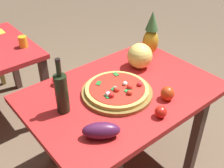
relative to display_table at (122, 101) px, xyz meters
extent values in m
plane|color=brown|center=(0.00, 0.00, -0.65)|extent=(10.00, 10.00, 0.00)
cube|color=#51352D|center=(0.38, -0.38, -0.30)|extent=(0.06, 0.06, 0.70)
cube|color=#51352D|center=(-0.38, 0.38, -0.30)|extent=(0.06, 0.06, 0.70)
cube|color=#51352D|center=(0.38, 0.38, -0.30)|extent=(0.06, 0.06, 0.70)
cube|color=red|center=(0.00, 0.00, 0.07)|extent=(1.24, 0.85, 0.04)
cube|color=#51352D|center=(-0.17, 0.80, -0.30)|extent=(0.06, 0.06, 0.70)
cube|color=#51352D|center=(-0.17, 1.54, -0.30)|extent=(0.06, 0.06, 0.70)
cube|color=olive|center=(-0.28, 1.71, -0.44)|extent=(0.04, 0.04, 0.41)
cylinder|color=olive|center=(-0.05, -0.01, 0.10)|extent=(0.45, 0.45, 0.02)
cylinder|color=#D7B955|center=(-0.05, -0.01, 0.13)|extent=(0.40, 0.40, 0.02)
cylinder|color=red|center=(-0.05, -0.01, 0.14)|extent=(0.35, 0.35, 0.00)
sphere|color=red|center=(-0.08, -0.03, 0.15)|extent=(0.04, 0.04, 0.04)
sphere|color=red|center=(0.00, -0.07, 0.15)|extent=(0.04, 0.04, 0.04)
sphere|color=red|center=(0.07, -0.08, 0.15)|extent=(0.03, 0.03, 0.03)
sphere|color=red|center=(-0.14, -0.06, 0.15)|extent=(0.04, 0.04, 0.04)
sphere|color=red|center=(-0.04, -0.11, 0.15)|extent=(0.04, 0.04, 0.04)
cube|color=#217D36|center=(-0.02, -0.08, 0.15)|extent=(0.05, 0.03, 0.00)
cube|color=#217A38|center=(-0.16, -0.04, 0.15)|extent=(0.03, 0.05, 0.00)
cube|color=#217736|center=(-0.08, -0.01, 0.15)|extent=(0.05, 0.04, 0.00)
cube|color=#25702C|center=(-0.12, 0.10, 0.15)|extent=(0.05, 0.05, 0.00)
cube|color=#2D7431|center=(0.04, 0.11, 0.15)|extent=(0.04, 0.05, 0.00)
sphere|color=white|center=(-0.07, -0.02, 0.15)|extent=(0.02, 0.02, 0.02)
sphere|color=white|center=(-0.15, -0.04, 0.15)|extent=(0.03, 0.03, 0.03)
sphere|color=white|center=(0.01, -0.02, 0.15)|extent=(0.03, 0.03, 0.03)
cylinder|color=black|center=(-0.40, 0.07, 0.21)|extent=(0.08, 0.08, 0.24)
cylinder|color=black|center=(-0.40, 0.07, 0.38)|extent=(0.03, 0.03, 0.09)
cylinder|color=black|center=(-0.40, 0.07, 0.43)|extent=(0.03, 0.03, 0.02)
ellipsoid|color=gold|center=(0.50, 0.25, 0.19)|extent=(0.12, 0.12, 0.20)
cone|color=#3B6E39|center=(0.50, 0.25, 0.36)|extent=(0.10, 0.10, 0.15)
sphere|color=#EFDC6C|center=(0.29, 0.14, 0.18)|extent=(0.18, 0.18, 0.18)
ellipsoid|color=red|center=(0.15, -0.24, 0.13)|extent=(0.08, 0.08, 0.09)
ellipsoid|color=#501B41|center=(-0.36, -0.24, 0.14)|extent=(0.21, 0.19, 0.09)
sphere|color=red|center=(0.00, -0.33, 0.13)|extent=(0.07, 0.07, 0.07)
sphere|color=red|center=(-0.29, 0.32, 0.12)|extent=(0.06, 0.06, 0.06)
cylinder|color=gold|center=(-0.23, 0.99, 0.14)|extent=(0.07, 0.07, 0.09)
camera|label=1|loc=(-0.96, -1.07, 1.14)|focal=44.03mm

